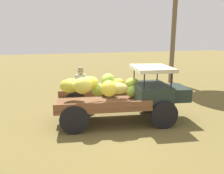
{
  "coord_description": "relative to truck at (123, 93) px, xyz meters",
  "views": [
    {
      "loc": [
        -2.11,
        -6.61,
        2.91
      ],
      "look_at": [
        -0.08,
        0.24,
        1.23
      ],
      "focal_mm": 35.37,
      "sensor_mm": 36.0,
      "label": 1
    }
  ],
  "objects": [
    {
      "name": "farmer",
      "position": [
        -1.15,
        1.73,
        -0.03
      ],
      "size": [
        0.52,
        0.47,
        1.68
      ],
      "rotation": [
        0.0,
        0.0,
        -1.48
      ],
      "color": "#856154",
      "rests_on": "ground"
    },
    {
      "name": "ground_plane",
      "position": [
        -0.29,
        -0.22,
        -0.99
      ],
      "size": [
        60.0,
        60.0,
        0.0
      ],
      "primitive_type": "plane",
      "color": "brown"
    },
    {
      "name": "truck",
      "position": [
        0.0,
        0.0,
        0.0
      ],
      "size": [
        4.6,
        2.26,
        1.89
      ],
      "rotation": [
        0.0,
        0.0,
        -0.14
      ],
      "color": "#212D28",
      "rests_on": "ground"
    }
  ]
}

